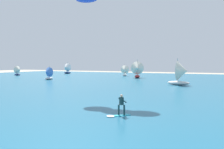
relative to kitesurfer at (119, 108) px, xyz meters
The scene contains 8 objects.
ocean 34.68m from the kitesurfer, 94.21° to the left, with size 160.00×90.00×0.10m, color #1E607F.
kitesurfer is the anchor object (origin of this frame).
sailboat_far_left 44.36m from the kitesurfer, 139.25° to the left, with size 2.49×2.96×3.50m.
sailboat_near_shore 77.34m from the kitesurfer, 131.02° to the left, with size 3.30×3.92×4.63m.
sailboat_heeled_over 48.05m from the kitesurfer, 109.48° to the left, with size 4.09×4.61×5.18m.
sailboat_center_horizon 57.82m from the kitesurfer, 113.78° to the left, with size 2.96×3.42×3.89m.
sailboat_anchored_offshore 69.67m from the kitesurfer, 144.80° to the left, with size 3.14×2.69×3.61m.
sailboat_outermost 28.68m from the kitesurfer, 91.44° to the left, with size 4.28×3.62×5.02m.
Camera 1 is at (10.46, -0.84, 4.21)m, focal length 38.15 mm.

